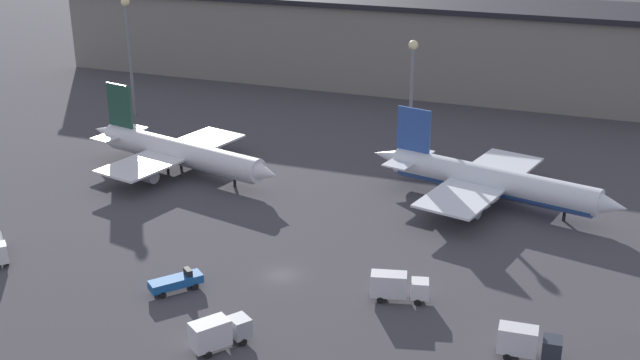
{
  "coord_description": "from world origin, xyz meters",
  "views": [
    {
      "loc": [
        37.29,
        -84.81,
        49.61
      ],
      "look_at": [
        -1.92,
        19.19,
        6.0
      ],
      "focal_mm": 45.0,
      "sensor_mm": 36.0,
      "label": 1
    }
  ],
  "objects_px": {
    "airplane_1": "(489,181)",
    "service_vehicle_4": "(527,342)",
    "airplane_0": "(179,152)",
    "service_vehicle_1": "(176,282)",
    "service_vehicle_3": "(218,332)",
    "service_vehicle_2": "(397,286)"
  },
  "relations": [
    {
      "from": "airplane_1",
      "to": "airplane_0",
      "type": "bearing_deg",
      "value": -161.19
    },
    {
      "from": "airplane_0",
      "to": "service_vehicle_2",
      "type": "relative_size",
      "value": 5.68
    },
    {
      "from": "service_vehicle_1",
      "to": "airplane_1",
      "type": "bearing_deg",
      "value": 1.87
    },
    {
      "from": "airplane_1",
      "to": "service_vehicle_2",
      "type": "distance_m",
      "value": 35.03
    },
    {
      "from": "airplane_1",
      "to": "service_vehicle_3",
      "type": "distance_m",
      "value": 55.68
    },
    {
      "from": "service_vehicle_1",
      "to": "service_vehicle_2",
      "type": "relative_size",
      "value": 0.89
    },
    {
      "from": "service_vehicle_4",
      "to": "airplane_1",
      "type": "bearing_deg",
      "value": 101.21
    },
    {
      "from": "service_vehicle_4",
      "to": "service_vehicle_3",
      "type": "bearing_deg",
      "value": -166.4
    },
    {
      "from": "airplane_1",
      "to": "service_vehicle_1",
      "type": "bearing_deg",
      "value": -113.81
    },
    {
      "from": "service_vehicle_1",
      "to": "service_vehicle_3",
      "type": "relative_size",
      "value": 0.95
    },
    {
      "from": "service_vehicle_1",
      "to": "service_vehicle_3",
      "type": "bearing_deg",
      "value": -92.66
    },
    {
      "from": "airplane_0",
      "to": "service_vehicle_1",
      "type": "distance_m",
      "value": 42.38
    },
    {
      "from": "service_vehicle_3",
      "to": "service_vehicle_4",
      "type": "distance_m",
      "value": 33.4
    },
    {
      "from": "airplane_0",
      "to": "service_vehicle_3",
      "type": "height_order",
      "value": "airplane_0"
    },
    {
      "from": "airplane_1",
      "to": "service_vehicle_3",
      "type": "height_order",
      "value": "airplane_1"
    },
    {
      "from": "service_vehicle_3",
      "to": "service_vehicle_4",
      "type": "relative_size",
      "value": 1.01
    },
    {
      "from": "airplane_1",
      "to": "service_vehicle_4",
      "type": "height_order",
      "value": "airplane_1"
    },
    {
      "from": "service_vehicle_2",
      "to": "service_vehicle_3",
      "type": "bearing_deg",
      "value": -146.13
    },
    {
      "from": "airplane_1",
      "to": "service_vehicle_2",
      "type": "xyz_separation_m",
      "value": [
        -5.27,
        -34.59,
        -1.77
      ]
    },
    {
      "from": "service_vehicle_1",
      "to": "service_vehicle_4",
      "type": "distance_m",
      "value": 42.8
    },
    {
      "from": "airplane_0",
      "to": "airplane_1",
      "type": "xyz_separation_m",
      "value": [
        52.48,
        5.09,
        0.13
      ]
    },
    {
      "from": "airplane_0",
      "to": "service_vehicle_1",
      "type": "height_order",
      "value": "airplane_0"
    }
  ]
}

